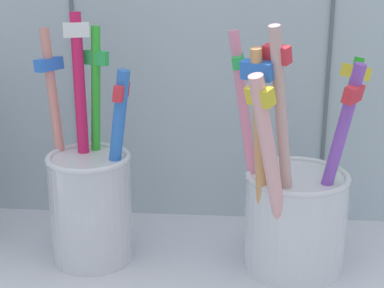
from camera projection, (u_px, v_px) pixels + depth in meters
The scene contains 2 objects.
toothbrush_cup_left at pixel (91, 197), 48.84cm from camera, with size 7.56×6.42×18.92cm.
toothbrush_cup_right at pixel (294, 210), 47.45cm from camera, with size 10.56×10.07×19.02cm.
Camera 1 is at (3.47, -41.55, 26.53)cm, focal length 59.54 mm.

